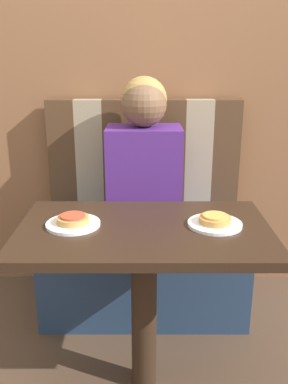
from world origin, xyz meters
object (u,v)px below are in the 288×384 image
at_px(plate_left, 73,224).
at_px(person, 144,152).
at_px(plate_right, 215,224).
at_px(pizza_left, 73,219).
at_px(pizza_right, 215,219).

bearing_deg(plate_left, person, 65.50).
distance_m(plate_right, pizza_left, 0.53).
relative_size(person, plate_right, 3.56).
bearing_deg(pizza_left, person, 65.50).
xyz_separation_m(person, plate_right, (0.26, -0.58, -0.14)).
distance_m(plate_right, pizza_right, 0.02).
bearing_deg(pizza_right, person, 114.50).
xyz_separation_m(person, pizza_right, (0.26, -0.58, -0.12)).
distance_m(pizza_left, pizza_right, 0.53).
xyz_separation_m(plate_left, plate_right, (0.53, 0.00, 0.00)).
xyz_separation_m(plate_left, pizza_left, (0.00, 0.00, 0.02)).
relative_size(person, pizza_right, 6.03).
height_order(person, pizza_left, person).
distance_m(plate_left, plate_right, 0.53).
xyz_separation_m(plate_right, pizza_right, (0.00, 0.00, 0.02)).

